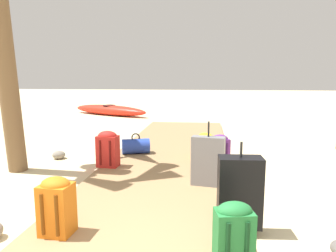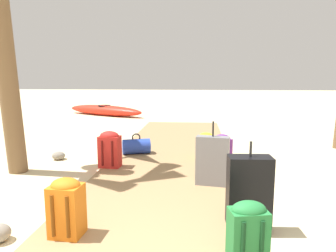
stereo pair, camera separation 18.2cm
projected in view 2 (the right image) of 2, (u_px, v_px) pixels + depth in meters
The scene contains 12 objects.
ground_plane at pixel (169, 171), 5.22m from camera, with size 60.00×60.00×0.00m, color beige.
boardwalk at pixel (172, 156), 6.02m from camera, with size 2.15×8.27×0.08m, color #9E7A51.
backpack_purple at pixel (222, 150), 5.15m from camera, with size 0.34×0.31×0.54m.
suitcase_grey at pixel (212, 161), 4.27m from camera, with size 0.46×0.24×0.87m.
backpack_red at pixel (110, 148), 5.11m from camera, with size 0.35×0.27×0.59m.
backpack_orange at pixel (66, 206), 2.91m from camera, with size 0.30×0.28×0.55m.
duffel_bag_blue at pixel (136, 146), 6.02m from camera, with size 0.58×0.42×0.39m.
suitcase_black at pixel (249, 191), 3.11m from camera, with size 0.43×0.25×0.85m.
backpack_green at pixel (248, 231), 2.49m from camera, with size 0.33×0.27×0.51m.
backpack_yellow at pixel (206, 145), 5.63m from camera, with size 0.32×0.27×0.47m.
kayak at pixel (104, 110), 12.49m from camera, with size 3.55×2.20×0.40m.
rock_left_near at pixel (59, 156), 5.91m from camera, with size 0.23×0.24×0.15m, color gray.
Camera 2 is at (0.45, -1.70, 1.55)m, focal length 33.88 mm.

